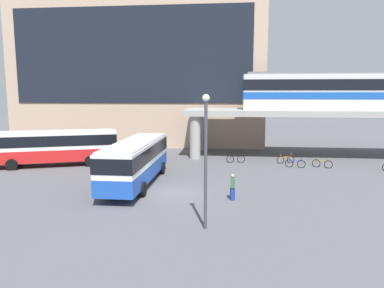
{
  "coord_description": "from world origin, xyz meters",
  "views": [
    {
      "loc": [
        3.76,
        -23.16,
        6.75
      ],
      "look_at": [
        0.5,
        8.21,
        2.2
      ],
      "focal_mm": 33.69,
      "sensor_mm": 36.0,
      "label": 1
    }
  ],
  "objects_px": {
    "train": "(335,90)",
    "bicycle_brown": "(322,164)",
    "bicycle_orange": "(286,160)",
    "bus_secondary": "(55,144)",
    "bus_main": "(136,158)",
    "bicycle_blue": "(295,164)",
    "station_building": "(145,68)",
    "pedestrian_at_kerb": "(153,152)",
    "pedestrian_by_bike_rack": "(233,188)",
    "bicycle_black": "(236,159)"
  },
  "relations": [
    {
      "from": "bicycle_orange",
      "to": "pedestrian_by_bike_rack",
      "type": "bearing_deg",
      "value": -112.43
    },
    {
      "from": "bicycle_blue",
      "to": "bus_secondary",
      "type": "bearing_deg",
      "value": -176.42
    },
    {
      "from": "bicycle_orange",
      "to": "bus_secondary",
      "type": "bearing_deg",
      "value": -171.21
    },
    {
      "from": "bus_main",
      "to": "station_building",
      "type": "bearing_deg",
      "value": 101.46
    },
    {
      "from": "station_building",
      "to": "bicycle_blue",
      "type": "xyz_separation_m",
      "value": [
        17.76,
        -17.4,
        -9.73
      ]
    },
    {
      "from": "bicycle_black",
      "to": "bicycle_brown",
      "type": "bearing_deg",
      "value": -11.24
    },
    {
      "from": "station_building",
      "to": "bicycle_brown",
      "type": "relative_size",
      "value": 19.26
    },
    {
      "from": "bicycle_brown",
      "to": "pedestrian_at_kerb",
      "type": "bearing_deg",
      "value": 173.43
    },
    {
      "from": "bicycle_black",
      "to": "pedestrian_at_kerb",
      "type": "xyz_separation_m",
      "value": [
        -8.18,
        0.3,
        0.48
      ]
    },
    {
      "from": "pedestrian_at_kerb",
      "to": "train",
      "type": "bearing_deg",
      "value": 12.15
    },
    {
      "from": "bicycle_orange",
      "to": "pedestrian_by_bike_rack",
      "type": "relative_size",
      "value": 1.04
    },
    {
      "from": "station_building",
      "to": "bus_secondary",
      "type": "distance_m",
      "value": 20.86
    },
    {
      "from": "station_building",
      "to": "bus_main",
      "type": "relative_size",
      "value": 2.89
    },
    {
      "from": "train",
      "to": "pedestrian_by_bike_rack",
      "type": "relative_size",
      "value": 11.22
    },
    {
      "from": "pedestrian_by_bike_rack",
      "to": "bicycle_brown",
      "type": "bearing_deg",
      "value": 52.91
    },
    {
      "from": "station_building",
      "to": "bicycle_blue",
      "type": "distance_m",
      "value": 26.7
    },
    {
      "from": "train",
      "to": "bicycle_brown",
      "type": "xyz_separation_m",
      "value": [
        -2.38,
        -5.78,
        -6.56
      ]
    },
    {
      "from": "pedestrian_by_bike_rack",
      "to": "pedestrian_at_kerb",
      "type": "xyz_separation_m",
      "value": [
        -7.79,
        12.59,
        0.05
      ]
    },
    {
      "from": "train",
      "to": "bicycle_brown",
      "type": "height_order",
      "value": "train"
    },
    {
      "from": "bus_main",
      "to": "bicycle_blue",
      "type": "height_order",
      "value": "bus_main"
    },
    {
      "from": "bicycle_black",
      "to": "bicycle_orange",
      "type": "bearing_deg",
      "value": 2.38
    },
    {
      "from": "bicycle_orange",
      "to": "bicycle_blue",
      "type": "distance_m",
      "value": 2.01
    },
    {
      "from": "bus_main",
      "to": "bus_secondary",
      "type": "height_order",
      "value": "same"
    },
    {
      "from": "bus_main",
      "to": "bicycle_blue",
      "type": "bearing_deg",
      "value": 29.88
    },
    {
      "from": "bicycle_black",
      "to": "pedestrian_at_kerb",
      "type": "relative_size",
      "value": 1.01
    },
    {
      "from": "bus_secondary",
      "to": "bicycle_black",
      "type": "height_order",
      "value": "bus_secondary"
    },
    {
      "from": "bus_main",
      "to": "bicycle_orange",
      "type": "relative_size",
      "value": 6.33
    },
    {
      "from": "pedestrian_by_bike_rack",
      "to": "pedestrian_at_kerb",
      "type": "relative_size",
      "value": 0.94
    },
    {
      "from": "bicycle_blue",
      "to": "bicycle_brown",
      "type": "bearing_deg",
      "value": 4.62
    },
    {
      "from": "bicycle_black",
      "to": "train",
      "type": "bearing_deg",
      "value": 22.72
    },
    {
      "from": "train",
      "to": "bicycle_black",
      "type": "bearing_deg",
      "value": -157.28
    },
    {
      "from": "station_building",
      "to": "pedestrian_at_kerb",
      "type": "xyz_separation_m",
      "value": [
        4.25,
        -15.37,
        -9.25
      ]
    },
    {
      "from": "train",
      "to": "pedestrian_at_kerb",
      "type": "bearing_deg",
      "value": -167.85
    },
    {
      "from": "train",
      "to": "bicycle_brown",
      "type": "bearing_deg",
      "value": -112.42
    },
    {
      "from": "train",
      "to": "pedestrian_at_kerb",
      "type": "relative_size",
      "value": 10.58
    },
    {
      "from": "bicycle_blue",
      "to": "pedestrian_by_bike_rack",
      "type": "height_order",
      "value": "pedestrian_by_bike_rack"
    },
    {
      "from": "bicycle_blue",
      "to": "bicycle_brown",
      "type": "height_order",
      "value": "same"
    },
    {
      "from": "train",
      "to": "bicycle_black",
      "type": "relative_size",
      "value": 10.5
    },
    {
      "from": "bus_secondary",
      "to": "bicycle_orange",
      "type": "xyz_separation_m",
      "value": [
        21.36,
        3.3,
        -1.63
      ]
    },
    {
      "from": "train",
      "to": "pedestrian_at_kerb",
      "type": "distance_m",
      "value": 19.69
    },
    {
      "from": "train",
      "to": "bicycle_orange",
      "type": "xyz_separation_m",
      "value": [
        -5.36,
        -4.04,
        -6.56
      ]
    },
    {
      "from": "bus_secondary",
      "to": "bicycle_blue",
      "type": "height_order",
      "value": "bus_secondary"
    },
    {
      "from": "bus_main",
      "to": "bus_secondary",
      "type": "relative_size",
      "value": 0.98
    },
    {
      "from": "bus_main",
      "to": "bicycle_brown",
      "type": "height_order",
      "value": "bus_main"
    },
    {
      "from": "bicycle_orange",
      "to": "pedestrian_by_bike_rack",
      "type": "height_order",
      "value": "pedestrian_by_bike_rack"
    },
    {
      "from": "bus_secondary",
      "to": "bicycle_orange",
      "type": "relative_size",
      "value": 6.44
    },
    {
      "from": "bicycle_black",
      "to": "bicycle_blue",
      "type": "distance_m",
      "value": 5.6
    },
    {
      "from": "station_building",
      "to": "pedestrian_at_kerb",
      "type": "height_order",
      "value": "station_building"
    },
    {
      "from": "bicycle_orange",
      "to": "pedestrian_at_kerb",
      "type": "relative_size",
      "value": 0.98
    },
    {
      "from": "bus_main",
      "to": "bicycle_brown",
      "type": "distance_m",
      "value": 17.0
    }
  ]
}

